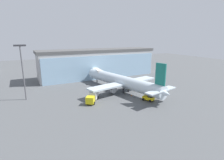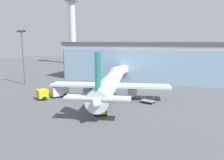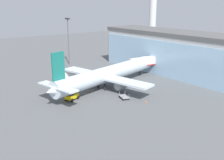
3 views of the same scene
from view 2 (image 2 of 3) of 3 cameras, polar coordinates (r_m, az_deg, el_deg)
The scene contains 11 objects.
ground at distance 45.36m, azimuth -2.57°, elevation -6.97°, with size 240.00×240.00×0.00m, color #545659.
terminal_building at distance 75.98m, azimuth 7.97°, elevation 4.91°, with size 56.11×16.28×13.03m.
jet_bridge at distance 69.57m, azimuth 2.85°, elevation 2.59°, with size 3.01×13.74×5.55m.
control_tower at distance 131.78m, azimuth -10.39°, elevation 14.85°, with size 7.76×7.76×40.02m.
apron_light_mast at distance 71.57m, azimuth -22.27°, elevation 6.66°, with size 3.20×0.40×16.42m.
airplane at distance 51.83m, azimuth -0.36°, elevation -0.75°, with size 27.79×38.81×11.64m.
catering_truck at distance 53.78m, azimuth -14.86°, elevation -2.95°, with size 5.74×7.35×2.65m.
baggage_cart at distance 48.28m, azimuth 9.26°, elevation -5.41°, with size 3.12×2.27×1.50m.
pushback_tug at distance 40.73m, azimuth -2.94°, elevation -7.55°, with size 3.24×3.67×2.30m.
safety_cone_nose at distance 47.09m, azimuth -2.62°, elevation -5.98°, with size 0.36×0.36×0.55m, color orange.
safety_cone_wingtip at distance 50.01m, azimuth 15.16°, elevation -5.36°, with size 0.36×0.36×0.55m, color orange.
Camera 2 is at (17.79, -39.52, 13.38)m, focal length 35.00 mm.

